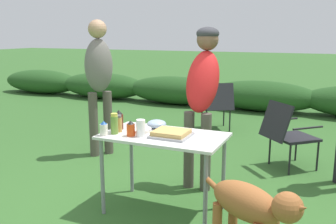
{
  "coord_description": "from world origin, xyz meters",
  "views": [
    {
      "loc": [
        1.34,
        -2.95,
        1.63
      ],
      "look_at": [
        -0.08,
        0.27,
        0.89
      ],
      "focal_mm": 40.0,
      "sensor_mm": 36.0,
      "label": 1
    }
  ],
  "objects_px": {
    "folding_table": "(164,143)",
    "camp_chair_near_hedge": "(287,132)",
    "mixing_bowl": "(157,124)",
    "mayo_bottle": "(104,129)",
    "camp_chair_green_behind_table": "(217,104)",
    "standing_person_in_navy_coat": "(203,87)",
    "plate_stack": "(140,130)",
    "paper_cup_stack": "(141,128)",
    "dog": "(252,207)",
    "food_tray": "(171,134)",
    "spice_jar": "(118,124)",
    "bbq_sauce_bottle": "(119,120)",
    "hot_sauce_bottle": "(131,129)",
    "relish_jar": "(114,124)",
    "standing_person_with_beanie": "(99,75)"
  },
  "relations": [
    {
      "from": "mixing_bowl",
      "to": "standing_person_in_navy_coat",
      "type": "xyz_separation_m",
      "value": [
        0.27,
        0.55,
        0.3
      ]
    },
    {
      "from": "food_tray",
      "to": "camp_chair_green_behind_table",
      "type": "relative_size",
      "value": 0.4
    },
    {
      "from": "plate_stack",
      "to": "spice_jar",
      "type": "bearing_deg",
      "value": -159.75
    },
    {
      "from": "plate_stack",
      "to": "dog",
      "type": "relative_size",
      "value": 0.25
    },
    {
      "from": "folding_table",
      "to": "camp_chair_near_hedge",
      "type": "distance_m",
      "value": 1.87
    },
    {
      "from": "mixing_bowl",
      "to": "mayo_bottle",
      "type": "xyz_separation_m",
      "value": [
        -0.31,
        -0.43,
        0.02
      ]
    },
    {
      "from": "spice_jar",
      "to": "mayo_bottle",
      "type": "height_order",
      "value": "spice_jar"
    },
    {
      "from": "mayo_bottle",
      "to": "dog",
      "type": "bearing_deg",
      "value": -10.46
    },
    {
      "from": "hot_sauce_bottle",
      "to": "folding_table",
      "type": "bearing_deg",
      "value": 32.04
    },
    {
      "from": "relish_jar",
      "to": "camp_chair_green_behind_table",
      "type": "bearing_deg",
      "value": 89.44
    },
    {
      "from": "bbq_sauce_bottle",
      "to": "camp_chair_near_hedge",
      "type": "bearing_deg",
      "value": 49.63
    },
    {
      "from": "standing_person_in_navy_coat",
      "to": "mixing_bowl",
      "type": "bearing_deg",
      "value": -114.56
    },
    {
      "from": "hot_sauce_bottle",
      "to": "spice_jar",
      "type": "height_order",
      "value": "spice_jar"
    },
    {
      "from": "food_tray",
      "to": "relish_jar",
      "type": "bearing_deg",
      "value": -166.56
    },
    {
      "from": "paper_cup_stack",
      "to": "camp_chair_green_behind_table",
      "type": "bearing_deg",
      "value": 94.1
    },
    {
      "from": "hot_sauce_bottle",
      "to": "camp_chair_near_hedge",
      "type": "xyz_separation_m",
      "value": [
        1.15,
        1.78,
        -0.34
      ]
    },
    {
      "from": "folding_table",
      "to": "paper_cup_stack",
      "type": "bearing_deg",
      "value": -140.45
    },
    {
      "from": "food_tray",
      "to": "mayo_bottle",
      "type": "distance_m",
      "value": 0.6
    },
    {
      "from": "folding_table",
      "to": "hot_sauce_bottle",
      "type": "distance_m",
      "value": 0.33
    },
    {
      "from": "plate_stack",
      "to": "bbq_sauce_bottle",
      "type": "height_order",
      "value": "bbq_sauce_bottle"
    },
    {
      "from": "camp_chair_green_behind_table",
      "to": "standing_person_in_navy_coat",
      "type": "bearing_deg",
      "value": -107.66
    },
    {
      "from": "hot_sauce_bottle",
      "to": "camp_chair_near_hedge",
      "type": "relative_size",
      "value": 0.17
    },
    {
      "from": "relish_jar",
      "to": "spice_jar",
      "type": "bearing_deg",
      "value": 99.04
    },
    {
      "from": "spice_jar",
      "to": "standing_person_with_beanie",
      "type": "distance_m",
      "value": 1.65
    },
    {
      "from": "folding_table",
      "to": "food_tray",
      "type": "bearing_deg",
      "value": -18.8
    },
    {
      "from": "plate_stack",
      "to": "mayo_bottle",
      "type": "relative_size",
      "value": 1.57
    },
    {
      "from": "food_tray",
      "to": "camp_chair_near_hedge",
      "type": "height_order",
      "value": "camp_chair_near_hedge"
    },
    {
      "from": "mayo_bottle",
      "to": "camp_chair_near_hedge",
      "type": "relative_size",
      "value": 0.16
    },
    {
      "from": "folding_table",
      "to": "standing_person_in_navy_coat",
      "type": "height_order",
      "value": "standing_person_in_navy_coat"
    },
    {
      "from": "plate_stack",
      "to": "mixing_bowl",
      "type": "height_order",
      "value": "mixing_bowl"
    },
    {
      "from": "plate_stack",
      "to": "relish_jar",
      "type": "height_order",
      "value": "relish_jar"
    },
    {
      "from": "bbq_sauce_bottle",
      "to": "dog",
      "type": "xyz_separation_m",
      "value": [
        1.37,
        -0.5,
        -0.39
      ]
    },
    {
      "from": "hot_sauce_bottle",
      "to": "camp_chair_near_hedge",
      "type": "distance_m",
      "value": 2.15
    },
    {
      "from": "spice_jar",
      "to": "camp_chair_green_behind_table",
      "type": "xyz_separation_m",
      "value": [
        0.04,
        3.12,
        -0.35
      ]
    },
    {
      "from": "mayo_bottle",
      "to": "standing_person_in_navy_coat",
      "type": "distance_m",
      "value": 1.18
    },
    {
      "from": "camp_chair_near_hedge",
      "to": "camp_chair_green_behind_table",
      "type": "bearing_deg",
      "value": 179.09
    },
    {
      "from": "bbq_sauce_bottle",
      "to": "hot_sauce_bottle",
      "type": "bearing_deg",
      "value": -37.16
    },
    {
      "from": "food_tray",
      "to": "mayo_bottle",
      "type": "xyz_separation_m",
      "value": [
        -0.56,
        -0.21,
        0.04
      ]
    },
    {
      "from": "folding_table",
      "to": "mayo_bottle",
      "type": "height_order",
      "value": "mayo_bottle"
    },
    {
      "from": "relish_jar",
      "to": "dog",
      "type": "xyz_separation_m",
      "value": [
        1.32,
        -0.34,
        -0.4
      ]
    },
    {
      "from": "mayo_bottle",
      "to": "folding_table",
      "type": "bearing_deg",
      "value": 26.48
    },
    {
      "from": "spice_jar",
      "to": "mixing_bowl",
      "type": "bearing_deg",
      "value": 44.54
    },
    {
      "from": "hot_sauce_bottle",
      "to": "bbq_sauce_bottle",
      "type": "height_order",
      "value": "bbq_sauce_bottle"
    },
    {
      "from": "hot_sauce_bottle",
      "to": "paper_cup_stack",
      "type": "bearing_deg",
      "value": 14.51
    },
    {
      "from": "dog",
      "to": "bbq_sauce_bottle",
      "type": "bearing_deg",
      "value": -80.58
    },
    {
      "from": "spice_jar",
      "to": "relish_jar",
      "type": "distance_m",
      "value": 0.08
    },
    {
      "from": "mixing_bowl",
      "to": "camp_chair_green_behind_table",
      "type": "xyz_separation_m",
      "value": [
        -0.23,
        2.86,
        -0.31
      ]
    },
    {
      "from": "paper_cup_stack",
      "to": "spice_jar",
      "type": "xyz_separation_m",
      "value": [
        -0.27,
        0.06,
        -0.0
      ]
    },
    {
      "from": "hot_sauce_bottle",
      "to": "mixing_bowl",
      "type": "bearing_deg",
      "value": 76.23
    },
    {
      "from": "folding_table",
      "to": "paper_cup_stack",
      "type": "xyz_separation_m",
      "value": [
        -0.16,
        -0.13,
        0.15
      ]
    }
  ]
}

